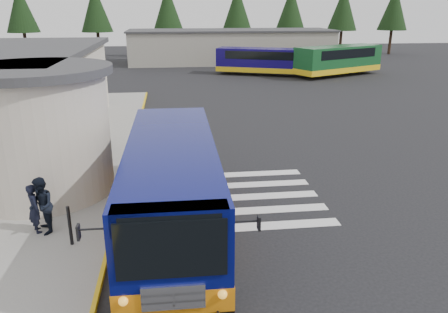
{
  "coord_description": "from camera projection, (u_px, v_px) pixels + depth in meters",
  "views": [
    {
      "loc": [
        -2.0,
        -15.98,
        6.94
      ],
      "look_at": [
        -0.11,
        -0.5,
        1.59
      ],
      "focal_mm": 35.0,
      "sensor_mm": 36.0,
      "label": 1
    }
  ],
  "objects": [
    {
      "name": "depot_building",
      "position": [
        231.0,
        46.0,
        56.93
      ],
      "size": [
        26.4,
        8.4,
        4.2
      ],
      "color": "gray",
      "rests_on": "ground"
    },
    {
      "name": "tree_line",
      "position": [
        225.0,
        8.0,
        62.95
      ],
      "size": [
        58.4,
        4.4,
        10.0
      ],
      "color": "black",
      "rests_on": "ground"
    },
    {
      "name": "far_bus_a",
      "position": [
        261.0,
        60.0,
        46.67
      ],
      "size": [
        9.63,
        5.99,
        2.41
      ],
      "rotation": [
        0.0,
        0.0,
        1.18
      ],
      "color": "#100754",
      "rests_on": "ground"
    },
    {
      "name": "far_bus_b",
      "position": [
        338.0,
        59.0,
        46.11
      ],
      "size": [
        10.5,
        7.14,
        2.66
      ],
      "rotation": [
        0.0,
        0.0,
        2.03
      ],
      "color": "#134921",
      "rests_on": "ground"
    },
    {
      "name": "curb_strip",
      "position": [
        130.0,
        159.0,
        20.75
      ],
      "size": [
        0.12,
        34.0,
        0.16
      ],
      "primitive_type": "cube",
      "color": "gold",
      "rests_on": "ground"
    },
    {
      "name": "ground",
      "position": [
        225.0,
        190.0,
        17.49
      ],
      "size": [
        140.0,
        140.0,
        0.0
      ],
      "primitive_type": "plane",
      "color": "black",
      "rests_on": "ground"
    },
    {
      "name": "pedestrian_a",
      "position": [
        34.0,
        208.0,
        13.7
      ],
      "size": [
        0.63,
        0.7,
        1.61
      ],
      "primitive_type": "imported",
      "rotation": [
        0.0,
        0.0,
        2.09
      ],
      "color": "black",
      "rests_on": "sidewalk"
    },
    {
      "name": "crosswalk",
      "position": [
        215.0,
        199.0,
        16.68
      ],
      "size": [
        8.0,
        5.35,
        0.01
      ],
      "color": "silver",
      "rests_on": "ground"
    },
    {
      "name": "transit_bus",
      "position": [
        172.0,
        189.0,
        13.94
      ],
      "size": [
        3.84,
        10.58,
        2.97
      ],
      "rotation": [
        0.0,
        0.0,
        -0.01
      ],
      "color": "#070C57",
      "rests_on": "ground"
    },
    {
      "name": "bollard",
      "position": [
        70.0,
        226.0,
        12.99
      ],
      "size": [
        0.1,
        0.1,
        1.25
      ],
      "primitive_type": "cylinder",
      "color": "black",
      "rests_on": "sidewalk"
    },
    {
      "name": "pedestrian_b",
      "position": [
        41.0,
        206.0,
        13.58
      ],
      "size": [
        0.97,
        1.08,
        1.84
      ],
      "primitive_type": "imported",
      "rotation": [
        0.0,
        0.0,
        -1.21
      ],
      "color": "black",
      "rests_on": "sidewalk"
    },
    {
      "name": "sidewalk",
      "position": [
        22.0,
        164.0,
        20.18
      ],
      "size": [
        10.0,
        34.0,
        0.15
      ],
      "primitive_type": "cube",
      "color": "gray",
      "rests_on": "ground"
    }
  ]
}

